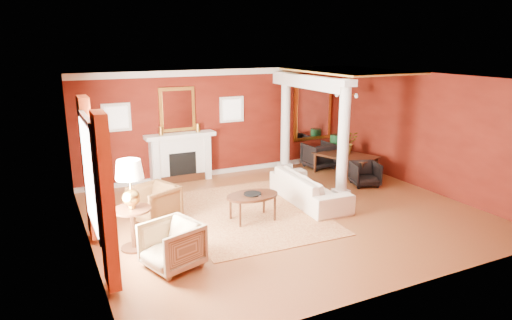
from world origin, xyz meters
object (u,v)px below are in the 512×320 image
sofa (309,183)px  dining_table (346,159)px  coffee_table (252,197)px  armchair_stripe (172,243)px  armchair_leopard (154,202)px  side_table (131,189)px

sofa → dining_table: bearing=-53.0°
sofa → coffee_table: size_ratio=2.10×
sofa → coffee_table: bearing=107.2°
sofa → armchair_stripe: (-3.73, -1.69, -0.03)m
armchair_stripe → coffee_table: 2.43m
armchair_leopard → side_table: (-0.65, -1.12, 0.71)m
armchair_stripe → coffee_table: armchair_stripe is taller
coffee_table → side_table: bearing=-173.6°
armchair_stripe → coffee_table: size_ratio=0.76×
armchair_stripe → dining_table: size_ratio=0.51×
coffee_table → side_table: size_ratio=0.68×
side_table → dining_table: 6.67m
sofa → armchair_leopard: bearing=86.1°
armchair_leopard → side_table: side_table is taller
dining_table → side_table: bearing=87.9°
armchair_leopard → side_table: bearing=-53.0°
sofa → coffee_table: sofa is taller
sofa → dining_table: 2.57m
armchair_leopard → coffee_table: armchair_leopard is taller
armchair_leopard → dining_table: bearing=77.5°
armchair_leopard → armchair_stripe: armchair_stripe is taller
armchair_stripe → coffee_table: (2.07, 1.26, 0.09)m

